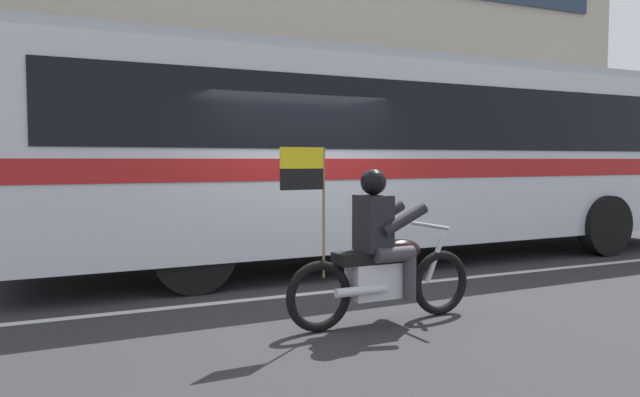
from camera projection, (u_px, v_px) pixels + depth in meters
ground_plane at (300, 284)px, 8.20m from camera, size 60.00×60.00×0.00m
sidewalk_curb at (204, 236)px, 12.80m from camera, size 28.00×3.80×0.15m
lane_center_stripe at (319, 292)px, 7.65m from camera, size 26.60×0.14×0.01m
office_building_facade at (177, 19)px, 14.55m from camera, size 28.00×0.89×9.96m
transit_bus at (403, 146)px, 10.16m from camera, size 12.31×2.88×3.22m
motorcycle_with_rider at (381, 258)px, 6.20m from camera, size 2.20×0.64×1.78m
fire_hydrant at (463, 209)px, 14.14m from camera, size 0.22×0.30×0.75m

